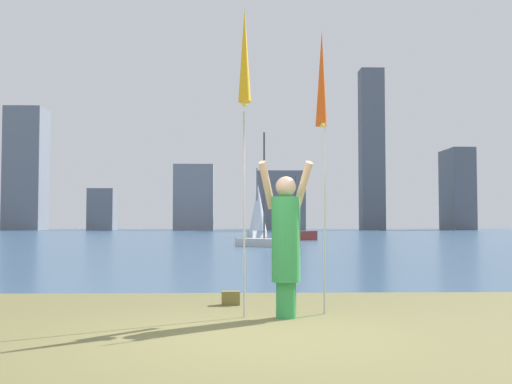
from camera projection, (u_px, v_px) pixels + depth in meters
name	position (u px, v px, depth m)	size (l,w,h in m)	color
ground	(241.00, 236.00, 57.47)	(120.00, 138.00, 0.12)	brown
person	(286.00, 240.00, 7.98)	(0.74, 0.54, 2.01)	green
kite_flag_left	(245.00, 62.00, 7.92)	(0.16, 0.71, 3.97)	#B2B2B7
kite_flag_right	(322.00, 84.00, 8.56)	(0.16, 0.50, 3.85)	#B2B2B7
bag	(231.00, 298.00, 9.18)	(0.27, 0.16, 0.20)	olive
sailboat_1	(296.00, 235.00, 42.72)	(3.11, 2.38, 4.45)	maroon
sailboat_2	(258.00, 210.00, 51.00)	(1.89, 2.76, 5.67)	silver
sailboat_3	(264.00, 240.00, 31.42)	(2.98, 2.74, 5.79)	silver
skyline_tower_0	(26.00, 169.00, 100.00)	(5.80, 5.69, 19.57)	slate
skyline_tower_1	(102.00, 209.00, 98.28)	(4.03, 3.88, 6.53)	slate
skyline_tower_2	(194.00, 197.00, 99.52)	(6.29, 3.91, 10.42)	gray
skyline_tower_3	(281.00, 201.00, 101.50)	(7.62, 5.67, 9.48)	slate
skyline_tower_4	(372.00, 149.00, 100.06)	(3.69, 3.26, 25.85)	#565B66
skyline_tower_5	(457.00, 190.00, 103.28)	(3.65, 7.93, 13.33)	#565B66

